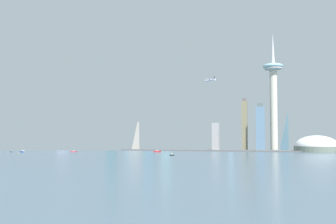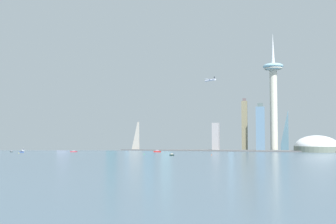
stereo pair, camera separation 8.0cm
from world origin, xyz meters
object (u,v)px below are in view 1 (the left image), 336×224
skyscraper_10 (254,117)px  skyscraper_0 (112,118)px  skyscraper_8 (114,121)px  skyscraper_3 (284,118)px  skyscraper_2 (150,120)px  boat_3 (172,155)px  channel_buoy_0 (144,154)px  skyscraper_1 (136,136)px  skyscraper_5 (231,122)px  boat_2 (23,150)px  skyscraper_13 (166,121)px  stadium_dome (317,147)px  skyscraper_7 (245,125)px  skyscraper_4 (216,137)px  skyscraper_11 (260,128)px  airplane (210,80)px  observation_tower (273,89)px  boat_5 (11,152)px  boat_0 (74,151)px  boat_1 (157,151)px  channel_buoy_2 (19,153)px  skyscraper_9 (64,139)px  skyscraper_12 (131,131)px  channel_buoy_1 (211,155)px

skyscraper_10 → skyscraper_0: bearing=-167.5°
skyscraper_8 → skyscraper_3: bearing=-0.2°
skyscraper_0 → skyscraper_2: 103.15m
skyscraper_2 → boat_3: size_ratio=18.97×
channel_buoy_0 → skyscraper_1: bearing=113.3°
skyscraper_5 → boat_2: size_ratio=13.91×
skyscraper_3 → skyscraper_13: bearing=-171.6°
stadium_dome → skyscraper_7: 172.33m
skyscraper_4 → skyscraper_11: (104.13, 1.13, 20.08)m
skyscraper_10 → airplane: bearing=-137.0°
skyscraper_5 → boat_3: size_ratio=18.04×
observation_tower → skyscraper_13: bearing=176.4°
skyscraper_8 → boat_5: skyscraper_8 is taller
boat_2 → boat_5: boat_2 is taller
boat_5 → airplane: bearing=-121.0°
skyscraper_13 → boat_0: 257.89m
boat_1 → channel_buoy_2: size_ratio=6.90×
boat_3 → airplane: bearing=89.1°
skyscraper_5 → channel_buoy_2: size_ratio=61.84×
boat_0 → boat_2: 160.34m
channel_buoy_0 → boat_2: bearing=160.5°
boat_2 → skyscraper_9: bearing=169.2°
skyscraper_12 → boat_0: (-54.22, -218.89, -47.86)m
skyscraper_13 → channel_buoy_0: 281.64m
skyscraper_5 → stadium_dome: bearing=-15.2°
boat_0 → channel_buoy_0: boat_0 is taller
skyscraper_13 → boat_2: skyscraper_13 is taller
skyscraper_2 → airplane: size_ratio=4.92×
skyscraper_11 → skyscraper_8: bearing=168.4°
skyscraper_10 → skyscraper_13: skyscraper_10 is taller
channel_buoy_1 → boat_0: bearing=167.5°
boat_3 → skyscraper_7: bearing=76.0°
observation_tower → boat_2: size_ratio=26.63×
skyscraper_5 → boat_0: skyscraper_5 is taller
skyscraper_10 → skyscraper_12: 329.07m
skyscraper_0 → channel_buoy_2: (-106.21, -234.80, -79.11)m
skyscraper_4 → skyscraper_12: skyscraper_12 is taller
skyscraper_13 → skyscraper_11: bearing=-9.1°
channel_buoy_2 → skyscraper_10: bearing=34.3°
skyscraper_10 → boat_0: size_ratio=10.83×
boat_3 → channel_buoy_2: boat_3 is taller
skyscraper_2 → skyscraper_12: (-55.83, 9.36, -28.45)m
skyscraper_11 → skyscraper_10: bearing=103.8°
skyscraper_7 → skyscraper_11: 52.05m
skyscraper_0 → skyscraper_1: skyscraper_0 is taller
skyscraper_7 → channel_buoy_1: bearing=-99.3°
boat_2 → observation_tower: bearing=92.9°
skyscraper_8 → skyscraper_9: (-149.62, -7.96, -51.52)m
skyscraper_1 → skyscraper_5: 241.25m
skyscraper_13 → skyscraper_8: bearing=164.9°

